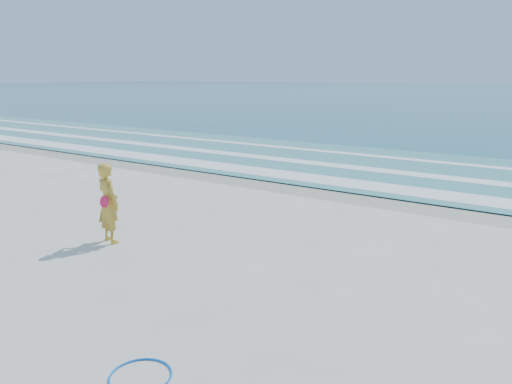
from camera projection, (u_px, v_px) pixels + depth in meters
The scene contains 8 objects.
ground at pixel (130, 285), 9.22m from camera, with size 400.00×400.00×0.00m, color silver.
wet_sand at pixel (340, 192), 16.43m from camera, with size 400.00×2.40×0.00m, color #B2A893.
shallow at pixel (393, 168), 20.43m from camera, with size 400.00×10.00×0.01m, color #59B7AD.
foam_near at pixel (356, 184), 17.46m from camera, with size 400.00×1.40×0.01m, color white.
foam_mid at pixel (386, 171), 19.79m from camera, with size 400.00×0.90×0.01m, color white.
foam_far at pixel (412, 159), 22.43m from camera, with size 400.00×0.60×0.01m, color white.
hoop at pixel (141, 376), 6.42m from camera, with size 0.82×0.82×0.03m, color blue.
woman at pixel (108, 203), 11.40m from camera, with size 0.76×0.58×1.86m.
Camera 1 is at (6.77, -5.75, 3.81)m, focal length 35.00 mm.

